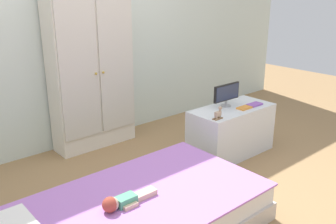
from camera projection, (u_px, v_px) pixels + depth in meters
ground_plane at (185, 199)px, 2.96m from camera, size 10.00×10.00×0.02m
back_wall at (76, 12)px, 3.66m from camera, size 6.40×0.05×2.70m
bed at (131, 221)px, 2.43m from camera, size 1.83×0.98×0.29m
doll at (120, 202)px, 2.31m from camera, size 0.39×0.13×0.10m
wardrobe at (91, 70)px, 3.71m from camera, size 0.83×0.32×1.59m
tv_stand at (231, 131)px, 3.67m from camera, size 0.86×0.41×0.48m
tv_monitor at (227, 93)px, 3.60m from camera, size 0.33×0.10×0.22m
rocking_horse_toy at (218, 113)px, 3.28m from camera, size 0.09×0.04×0.11m
book_orange at (244, 108)px, 3.57m from camera, size 0.15×0.09×0.01m
book_purple at (254, 104)px, 3.67m from camera, size 0.16×0.09×0.02m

